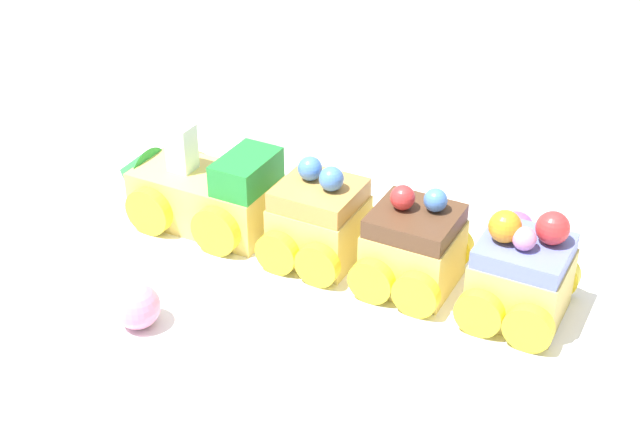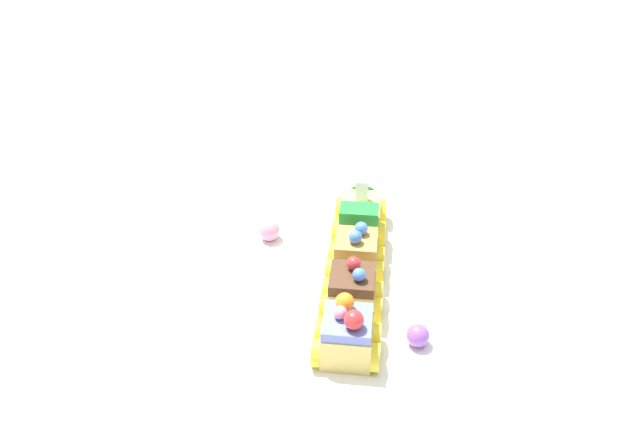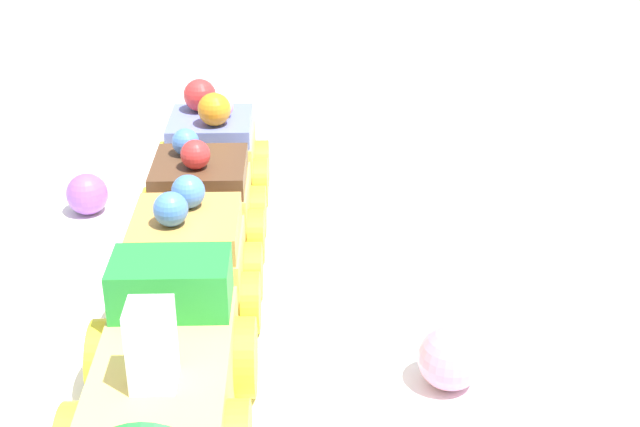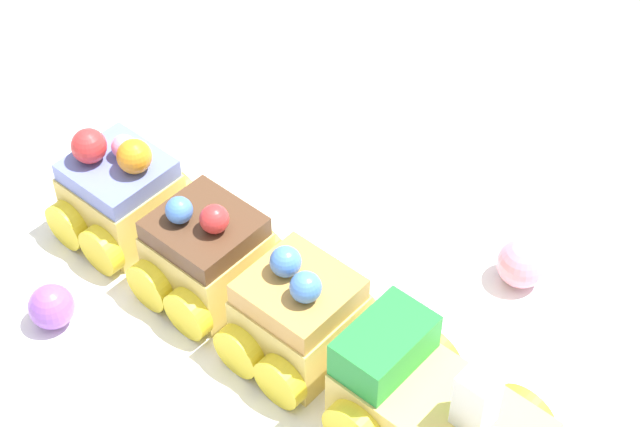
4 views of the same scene
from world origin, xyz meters
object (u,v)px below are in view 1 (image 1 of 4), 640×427
object	(u,v)px
cake_train_locomotive	(196,191)
gumball_pink	(137,306)
cake_car_chocolate	(413,249)
cake_car_caramel	(319,222)
gumball_purple	(516,229)
cake_car_blueberry	(521,277)

from	to	relation	value
cake_train_locomotive	gumball_pink	size ratio (longest dim) A/B	4.73
gumball_pink	cake_car_chocolate	bearing A→B (deg)	-147.94
cake_car_chocolate	gumball_pink	world-z (taller)	cake_car_chocolate
cake_train_locomotive	cake_car_caramel	bearing A→B (deg)	-179.95
cake_car_caramel	cake_car_chocolate	world-z (taller)	cake_car_caramel
cake_train_locomotive	gumball_pink	xyz separation A→B (m)	(-0.02, 0.13, -0.01)
cake_car_chocolate	cake_car_caramel	bearing A→B (deg)	0.05
cake_car_caramel	gumball_purple	bearing A→B (deg)	-146.93
cake_car_caramel	gumball_purple	xyz separation A→B (m)	(-0.13, -0.05, -0.01)
cake_car_chocolate	cake_train_locomotive	bearing A→B (deg)	0.05
cake_car_chocolate	cake_car_blueberry	world-z (taller)	cake_car_blueberry
cake_train_locomotive	gumball_purple	size ratio (longest dim) A/B	5.33
cake_car_chocolate	gumball_pink	xyz separation A→B (m)	(0.16, 0.10, -0.01)
cake_car_chocolate	gumball_purple	distance (m)	0.09
cake_car_blueberry	gumball_pink	distance (m)	0.24
cake_train_locomotive	cake_car_blueberry	world-z (taller)	same
cake_train_locomotive	gumball_purple	world-z (taller)	cake_train_locomotive
cake_train_locomotive	cake_car_blueberry	distance (m)	0.25
cake_car_blueberry	cake_car_chocolate	bearing A→B (deg)	-0.09
cake_train_locomotive	cake_car_caramel	distance (m)	0.10
cake_train_locomotive	cake_car_caramel	xyz separation A→B (m)	(-0.10, 0.02, 0.00)
cake_car_blueberry	gumball_pink	bearing A→B (deg)	30.72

